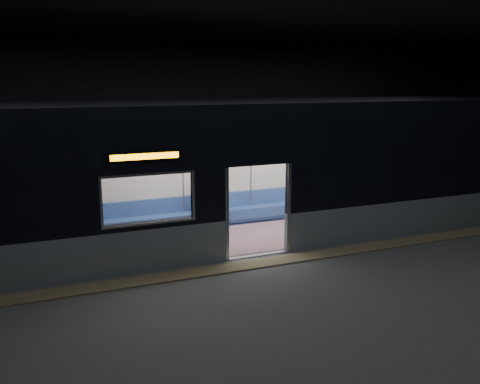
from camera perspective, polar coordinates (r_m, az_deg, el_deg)
station_floor at (r=10.54m, az=4.36°, el=-8.94°), size 24.00×14.00×0.01m
station_envelope at (r=9.82m, az=4.72°, el=11.41°), size 24.00×14.00×5.00m
tactile_strip at (r=11.00m, az=3.07°, el=-7.89°), size 22.80×0.50×0.03m
metro_car at (r=12.30m, az=-0.81°, el=3.15°), size 18.00×3.04×3.35m
passenger at (r=13.29m, az=-4.29°, el=-0.91°), size 0.40×0.65×1.30m
handbag at (r=13.13m, az=-3.90°, el=-1.57°), size 0.24×0.21×0.12m
transit_map at (r=14.71m, az=7.33°, el=3.07°), size 0.95×0.03×0.62m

